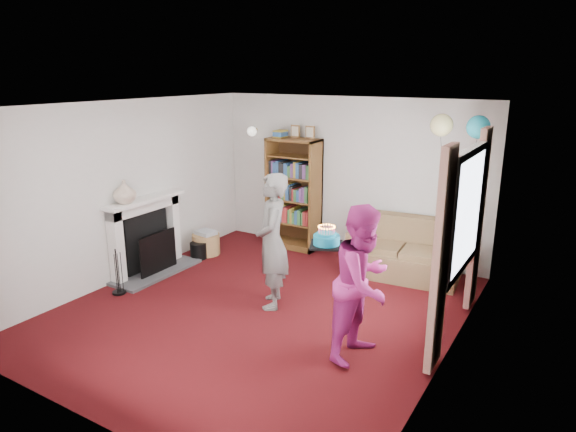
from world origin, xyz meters
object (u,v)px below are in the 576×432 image
Objects in this scene: sofa at (405,253)px; person_striped at (272,241)px; bookcase at (294,194)px; birthday_cake at (326,240)px; person_magenta at (364,283)px.

sofa is 0.92× the size of person_striped.
bookcase is at bearing 168.28° from sofa.
person_striped reaches higher than sofa.
person_striped is (0.92, -2.10, -0.05)m from bookcase.
person_magenta is at bearing -17.88° from birthday_cake.
bookcase reaches higher than person_magenta.
birthday_cake is (-0.16, -2.23, 0.82)m from sofa.
person_striped is at bearing -66.38° from bookcase.
bookcase is 3.53m from person_magenta.
sofa is 4.58× the size of birthday_cake.
person_striped is 1.53m from person_magenta.
sofa is at bearing 120.28° from person_striped.
bookcase is 5.98× the size of birthday_cake.
birthday_cake is (1.84, -2.46, 0.23)m from bookcase.
sofa is 2.23m from person_striped.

